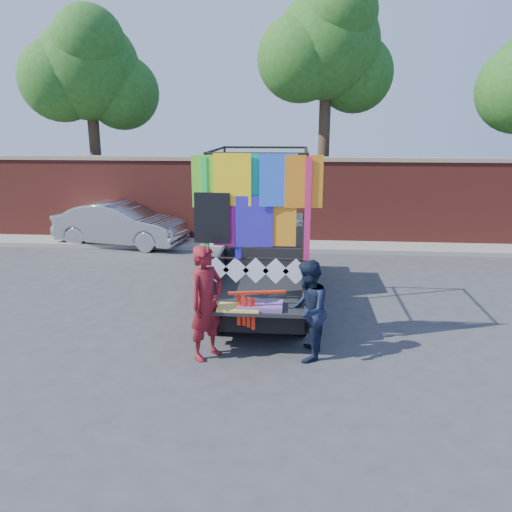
# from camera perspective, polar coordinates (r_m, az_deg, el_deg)

# --- Properties ---
(ground) EXTENTS (90.00, 90.00, 0.00)m
(ground) POSITION_cam_1_polar(r_m,az_deg,el_deg) (8.89, 2.98, -8.90)
(ground) COLOR #38383A
(ground) RESTS_ON ground
(brick_wall) EXTENTS (30.00, 0.45, 2.61)m
(brick_wall) POSITION_cam_1_polar(r_m,az_deg,el_deg) (15.29, 3.98, 6.43)
(brick_wall) COLOR maroon
(brick_wall) RESTS_ON ground
(curb) EXTENTS (30.00, 1.20, 0.12)m
(curb) POSITION_cam_1_polar(r_m,az_deg,el_deg) (14.85, 3.84, 1.19)
(curb) COLOR gray
(curb) RESTS_ON ground
(tree_left) EXTENTS (4.20, 3.30, 7.05)m
(tree_left) POSITION_cam_1_polar(r_m,az_deg,el_deg) (17.64, -18.57, 19.21)
(tree_left) COLOR #38281C
(tree_left) RESTS_ON ground
(tree_mid) EXTENTS (4.20, 3.30, 7.73)m
(tree_mid) POSITION_cam_1_polar(r_m,az_deg,el_deg) (16.40, 8.21, 22.22)
(tree_mid) COLOR #38281C
(tree_mid) RESTS_ON ground
(pickup_truck) EXTENTS (2.00, 5.03, 3.16)m
(pickup_truck) POSITION_cam_1_polar(r_m,az_deg,el_deg) (10.51, 1.13, -0.43)
(pickup_truck) COLOR black
(pickup_truck) RESTS_ON ground
(sedan) EXTENTS (4.13, 2.07, 1.30)m
(sedan) POSITION_cam_1_polar(r_m,az_deg,el_deg) (15.55, -15.24, 3.55)
(sedan) COLOR #AEB0B6
(sedan) RESTS_ON ground
(woman) EXTENTS (0.73, 0.79, 1.81)m
(woman) POSITION_cam_1_polar(r_m,az_deg,el_deg) (7.77, -5.68, -5.33)
(woman) COLOR maroon
(woman) RESTS_ON ground
(man) EXTENTS (0.68, 0.83, 1.59)m
(man) POSITION_cam_1_polar(r_m,az_deg,el_deg) (7.77, 5.91, -6.23)
(man) COLOR #141D33
(man) RESTS_ON ground
(streamer_bundle) EXTENTS (0.88, 0.20, 0.62)m
(streamer_bundle) POSITION_cam_1_polar(r_m,az_deg,el_deg) (7.71, -0.63, -5.47)
(streamer_bundle) COLOR red
(streamer_bundle) RESTS_ON ground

